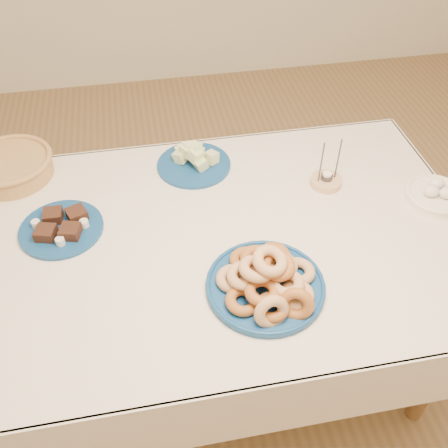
{
  "coord_description": "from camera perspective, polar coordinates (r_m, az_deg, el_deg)",
  "views": [
    {
      "loc": [
        -0.2,
        -1.14,
        1.93
      ],
      "look_at": [
        0.0,
        -0.05,
        0.85
      ],
      "focal_mm": 40.0,
      "sensor_mm": 36.0,
      "label": 1
    }
  ],
  "objects": [
    {
      "name": "ground",
      "position": [
        2.25,
        -0.24,
        -14.73
      ],
      "size": [
        5.0,
        5.0,
        0.0
      ],
      "primitive_type": "plane",
      "color": "olive",
      "rests_on": "ground"
    },
    {
      "name": "dining_table",
      "position": [
        1.73,
        -0.31,
        -3.73
      ],
      "size": [
        1.71,
        1.11,
        0.75
      ],
      "color": "brown",
      "rests_on": "ground"
    },
    {
      "name": "donut_platter",
      "position": [
        1.48,
        4.95,
        -6.6
      ],
      "size": [
        0.36,
        0.36,
        0.16
      ],
      "rotation": [
        0.0,
        0.0,
        0.02
      ],
      "color": "navy",
      "rests_on": "dining_table"
    },
    {
      "name": "melon_plate",
      "position": [
        1.92,
        -3.5,
        7.37
      ],
      "size": [
        0.34,
        0.34,
        0.1
      ],
      "rotation": [
        0.0,
        0.0,
        -0.23
      ],
      "color": "navy",
      "rests_on": "dining_table"
    },
    {
      "name": "brownie_plate",
      "position": [
        1.74,
        -18.08,
        -0.34
      ],
      "size": [
        0.29,
        0.29,
        0.05
      ],
      "rotation": [
        0.0,
        0.0,
        0.05
      ],
      "color": "navy",
      "rests_on": "dining_table"
    },
    {
      "name": "wicker_basket",
      "position": [
        2.02,
        -23.25,
        6.1
      ],
      "size": [
        0.33,
        0.33,
        0.08
      ],
      "rotation": [
        0.0,
        0.0,
        0.05
      ],
      "color": "olive",
      "rests_on": "dining_table"
    },
    {
      "name": "candle_holder",
      "position": [
        1.87,
        11.59,
        4.88
      ],
      "size": [
        0.13,
        0.13,
        0.19
      ],
      "rotation": [
        0.0,
        0.0,
        0.15
      ],
      "color": "tan",
      "rests_on": "dining_table"
    },
    {
      "name": "egg_bowl",
      "position": [
        1.92,
        23.08,
        3.1
      ],
      "size": [
        0.24,
        0.24,
        0.07
      ],
      "rotation": [
        0.0,
        0.0,
        -0.14
      ],
      "color": "white",
      "rests_on": "dining_table"
    }
  ]
}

